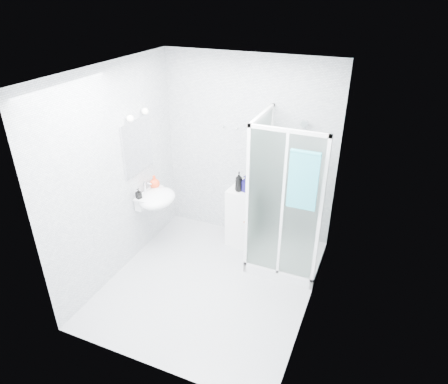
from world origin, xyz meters
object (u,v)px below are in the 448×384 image
at_px(hand_towel, 303,179).
at_px(shampoo_bottle_b, 245,183).
at_px(wall_basin, 155,198).
at_px(storage_cabinet, 242,216).
at_px(soap_dispenser_orange, 155,182).
at_px(soap_dispenser_black, 139,194).
at_px(shower_enclosure, 281,235).
at_px(shampoo_bottle_a, 239,182).

distance_m(hand_towel, shampoo_bottle_b, 1.20).
height_order(wall_basin, hand_towel, hand_towel).
bearing_deg(storage_cabinet, soap_dispenser_orange, -154.69).
bearing_deg(soap_dispenser_orange, soap_dispenser_black, -95.13).
xyz_separation_m(wall_basin, soap_dispenser_orange, (-0.09, 0.15, 0.16)).
bearing_deg(shampoo_bottle_b, storage_cabinet, 153.74).
height_order(hand_towel, soap_dispenser_black, hand_towel).
height_order(hand_towel, soap_dispenser_orange, hand_towel).
relative_size(hand_towel, soap_dispenser_orange, 3.80).
xyz_separation_m(shower_enclosure, wall_basin, (-1.66, -0.32, 0.35)).
distance_m(shower_enclosure, shampoo_bottle_b, 0.82).
distance_m(shower_enclosure, storage_cabinet, 0.69).
distance_m(shampoo_bottle_b, soap_dispenser_orange, 1.23).
bearing_deg(hand_towel, shampoo_bottle_a, 147.70).
relative_size(wall_basin, shampoo_bottle_a, 2.04).
bearing_deg(storage_cabinet, hand_towel, -31.13).
bearing_deg(hand_towel, soap_dispenser_orange, 173.40).
bearing_deg(wall_basin, storage_cabinet, 29.60).
bearing_deg(shampoo_bottle_a, shower_enclosure, -17.17).
height_order(shower_enclosure, soap_dispenser_black, shower_enclosure).
xyz_separation_m(storage_cabinet, shampoo_bottle_a, (-0.03, -0.05, 0.57)).
relative_size(shower_enclosure, soap_dispenser_orange, 11.11).
bearing_deg(shampoo_bottle_a, hand_towel, -32.30).
xyz_separation_m(shower_enclosure, soap_dispenser_black, (-1.78, -0.51, 0.48)).
distance_m(shampoo_bottle_a, shampoo_bottle_b, 0.09).
bearing_deg(hand_towel, soap_dispenser_black, -177.10).
bearing_deg(storage_cabinet, shampoo_bottle_a, -114.65).
bearing_deg(wall_basin, hand_towel, -2.50).
xyz_separation_m(storage_cabinet, soap_dispenser_orange, (-1.11, -0.43, 0.52)).
distance_m(hand_towel, soap_dispenser_orange, 2.12).
relative_size(storage_cabinet, shampoo_bottle_a, 3.13).
xyz_separation_m(shampoo_bottle_a, soap_dispenser_black, (-1.11, -0.71, -0.06)).
relative_size(wall_basin, soap_dispenser_black, 4.08).
height_order(shower_enclosure, hand_towel, shower_enclosure).
bearing_deg(soap_dispenser_black, hand_towel, 2.90).
relative_size(soap_dispenser_orange, soap_dispenser_black, 1.31).
distance_m(hand_towel, soap_dispenser_black, 2.15).
height_order(shower_enclosure, shampoo_bottle_b, shower_enclosure).
bearing_deg(shower_enclosure, wall_basin, -169.19).
height_order(shampoo_bottle_a, soap_dispenser_orange, shampoo_bottle_a).
relative_size(wall_basin, storage_cabinet, 0.65).
bearing_deg(shampoo_bottle_b, shampoo_bottle_a, -160.36).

